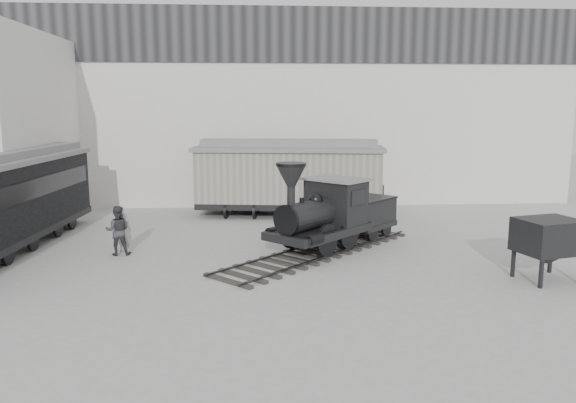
{
  "coord_description": "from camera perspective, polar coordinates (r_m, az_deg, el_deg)",
  "views": [
    {
      "loc": [
        -1.73,
        -17.74,
        5.66
      ],
      "look_at": [
        -0.28,
        3.69,
        2.0
      ],
      "focal_mm": 35.0,
      "sensor_mm": 36.0,
      "label": 1
    }
  ],
  "objects": [
    {
      "name": "visitor_b",
      "position": [
        22.48,
        -16.9,
        -2.83
      ],
      "size": [
        0.98,
        0.8,
        1.91
      ],
      "primitive_type": "imported",
      "rotation": [
        0.0,
        0.0,
        3.22
      ],
      "color": "#38383D",
      "rests_on": "ground"
    },
    {
      "name": "visitor_a",
      "position": [
        23.04,
        -16.34,
        -2.91
      ],
      "size": [
        0.64,
        0.49,
        1.59
      ],
      "primitive_type": "imported",
      "rotation": [
        0.0,
        0.0,
        3.34
      ],
      "color": "beige",
      "rests_on": "ground"
    },
    {
      "name": "boxcar",
      "position": [
        29.07,
        0.07,
        2.61
      ],
      "size": [
        10.03,
        4.28,
        3.98
      ],
      "rotation": [
        0.0,
        0.0,
        -0.13
      ],
      "color": "black",
      "rests_on": "ground"
    },
    {
      "name": "locomotive",
      "position": [
        22.24,
        4.33,
        -1.63
      ],
      "size": [
        8.67,
        8.71,
        3.57
      ],
      "rotation": [
        0.0,
        0.0,
        -0.78
      ],
      "color": "#2B2623",
      "rests_on": "ground"
    },
    {
      "name": "coal_hopper",
      "position": [
        20.19,
        24.9,
        -3.62
      ],
      "size": [
        2.2,
        1.95,
        2.05
      ],
      "rotation": [
        0.0,
        0.0,
        0.25
      ],
      "color": "black",
      "rests_on": "ground"
    },
    {
      "name": "north_wall",
      "position": [
        32.77,
        -0.85,
        9.48
      ],
      "size": [
        34.0,
        2.51,
        11.0
      ],
      "color": "silver",
      "rests_on": "ground"
    },
    {
      "name": "ground",
      "position": [
        18.71,
        1.64,
        -7.95
      ],
      "size": [
        90.0,
        90.0,
        0.0
      ],
      "primitive_type": "plane",
      "color": "#9E9E9B"
    }
  ]
}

